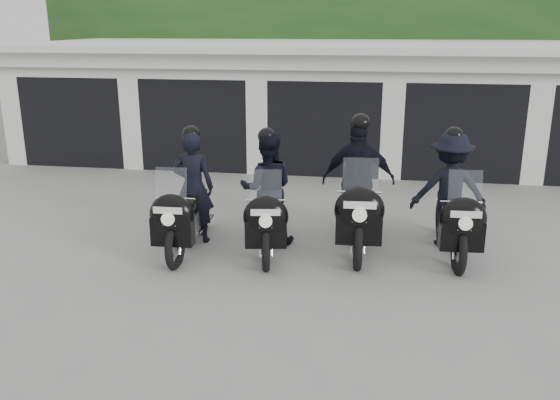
# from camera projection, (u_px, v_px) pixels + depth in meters

# --- Properties ---
(ground) EXTENTS (80.00, 80.00, 0.00)m
(ground) POSITION_uv_depth(u_px,v_px,m) (288.00, 267.00, 8.74)
(ground) COLOR gray
(ground) RESTS_ON ground
(garage_block) EXTENTS (16.40, 6.80, 2.96)m
(garage_block) POSITION_uv_depth(u_px,v_px,m) (332.00, 101.00, 15.95)
(garage_block) COLOR silver
(garage_block) RESTS_ON ground
(background_vegetation) EXTENTS (20.00, 3.90, 5.80)m
(background_vegetation) POSITION_uv_depth(u_px,v_px,m) (355.00, 44.00, 20.11)
(background_vegetation) COLOR #183C15
(background_vegetation) RESTS_ON ground
(police_bike_a) EXTENTS (0.71, 2.27, 1.98)m
(police_bike_a) POSITION_uv_depth(u_px,v_px,m) (188.00, 201.00, 9.28)
(police_bike_a) COLOR black
(police_bike_a) RESTS_ON ground
(police_bike_b) EXTENTS (1.03, 2.23, 1.95)m
(police_bike_b) POSITION_uv_depth(u_px,v_px,m) (267.00, 197.00, 9.32)
(police_bike_b) COLOR black
(police_bike_b) RESTS_ON ground
(police_bike_c) EXTENTS (1.21, 2.48, 2.16)m
(police_bike_c) POSITION_uv_depth(u_px,v_px,m) (358.00, 189.00, 9.43)
(police_bike_c) COLOR black
(police_bike_c) RESTS_ON ground
(police_bike_d) EXTENTS (1.23, 2.29, 1.99)m
(police_bike_d) POSITION_uv_depth(u_px,v_px,m) (451.00, 198.00, 9.20)
(police_bike_d) COLOR black
(police_bike_d) RESTS_ON ground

